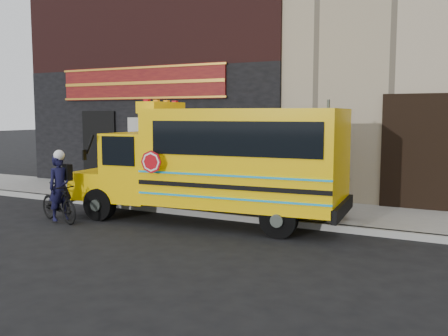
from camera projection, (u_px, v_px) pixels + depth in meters
ground at (182, 245)px, 10.05m from camera, size 120.00×120.00×0.00m
curb at (238, 217)px, 12.34m from camera, size 40.00×0.20×0.15m
sidewalk at (261, 207)px, 13.66m from camera, size 40.00×3.00×0.15m
building at (328, 20)px, 18.63m from camera, size 20.00×10.70×12.00m
school_bus at (220, 161)px, 12.00m from camera, size 7.05×2.76×2.92m
sign_pole at (327, 158)px, 11.31m from camera, size 0.09×0.26×2.95m
bicycle at (59, 202)px, 12.13m from camera, size 1.66×0.87×0.96m
cyclist at (60, 189)px, 12.09m from camera, size 0.56×0.68×1.61m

